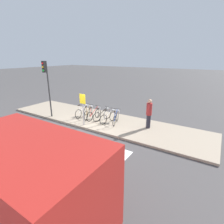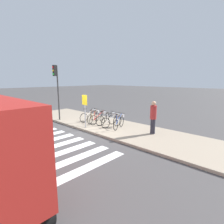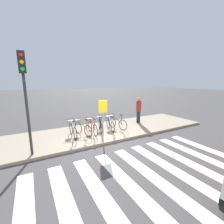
{
  "view_description": "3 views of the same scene",
  "coord_description": "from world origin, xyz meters",
  "px_view_note": "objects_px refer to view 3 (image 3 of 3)",
  "views": [
    {
      "loc": [
        6.87,
        -7.55,
        4.35
      ],
      "look_at": [
        1.19,
        1.45,
        0.93
      ],
      "focal_mm": 28.0,
      "sensor_mm": 36.0,
      "label": 1
    },
    {
      "loc": [
        8.14,
        -6.16,
        3.08
      ],
      "look_at": [
        1.39,
        0.99,
        1.22
      ],
      "focal_mm": 28.0,
      "sensor_mm": 36.0,
      "label": 2
    },
    {
      "loc": [
        -3.23,
        -6.09,
        3.0
      ],
      "look_at": [
        1.0,
        1.58,
        1.22
      ],
      "focal_mm": 24.0,
      "sensor_mm": 36.0,
      "label": 3
    }
  ],
  "objects_px": {
    "parked_bicycle_1": "(82,127)",
    "parked_bicycle_4": "(110,123)",
    "sign_post": "(103,113)",
    "parked_bicycle_3": "(100,124)",
    "parked_bicycle_5": "(116,122)",
    "parked_bicycle_0": "(72,129)",
    "pedestrian": "(139,109)",
    "parked_bicycle_2": "(92,126)",
    "traffic_light": "(24,84)"
  },
  "relations": [
    {
      "from": "parked_bicycle_1",
      "to": "parked_bicycle_4",
      "type": "bearing_deg",
      "value": 0.41
    },
    {
      "from": "sign_post",
      "to": "parked_bicycle_3",
      "type": "bearing_deg",
      "value": 70.98
    },
    {
      "from": "parked_bicycle_1",
      "to": "parked_bicycle_5",
      "type": "relative_size",
      "value": 1.0
    },
    {
      "from": "parked_bicycle_0",
      "to": "parked_bicycle_3",
      "type": "relative_size",
      "value": 1.04
    },
    {
      "from": "parked_bicycle_0",
      "to": "pedestrian",
      "type": "bearing_deg",
      "value": 5.52
    },
    {
      "from": "parked_bicycle_3",
      "to": "parked_bicycle_4",
      "type": "distance_m",
      "value": 0.6
    },
    {
      "from": "parked_bicycle_0",
      "to": "parked_bicycle_5",
      "type": "relative_size",
      "value": 1.04
    },
    {
      "from": "parked_bicycle_2",
      "to": "sign_post",
      "type": "bearing_deg",
      "value": -85.83
    },
    {
      "from": "parked_bicycle_4",
      "to": "parked_bicycle_3",
      "type": "bearing_deg",
      "value": 166.98
    },
    {
      "from": "parked_bicycle_2",
      "to": "sign_post",
      "type": "xyz_separation_m",
      "value": [
        0.09,
        -1.28,
        0.96
      ]
    },
    {
      "from": "parked_bicycle_0",
      "to": "traffic_light",
      "type": "xyz_separation_m",
      "value": [
        -1.97,
        -1.37,
        2.38
      ]
    },
    {
      "from": "parked_bicycle_2",
      "to": "parked_bicycle_3",
      "type": "xyz_separation_m",
      "value": [
        0.6,
        0.18,
        0.0
      ]
    },
    {
      "from": "traffic_light",
      "to": "parked_bicycle_1",
      "type": "bearing_deg",
      "value": 28.7
    },
    {
      "from": "parked_bicycle_2",
      "to": "parked_bicycle_5",
      "type": "xyz_separation_m",
      "value": [
        1.66,
        0.12,
        0.0
      ]
    },
    {
      "from": "parked_bicycle_1",
      "to": "parked_bicycle_5",
      "type": "bearing_deg",
      "value": 2.2
    },
    {
      "from": "parked_bicycle_3",
      "to": "pedestrian",
      "type": "height_order",
      "value": "pedestrian"
    },
    {
      "from": "parked_bicycle_1",
      "to": "parked_bicycle_3",
      "type": "bearing_deg",
      "value": 7.19
    },
    {
      "from": "parked_bicycle_2",
      "to": "traffic_light",
      "type": "bearing_deg",
      "value": -156.47
    },
    {
      "from": "parked_bicycle_4",
      "to": "traffic_light",
      "type": "xyz_separation_m",
      "value": [
        -4.23,
        -1.37,
        2.38
      ]
    },
    {
      "from": "parked_bicycle_2",
      "to": "pedestrian",
      "type": "bearing_deg",
      "value": 7.82
    },
    {
      "from": "parked_bicycle_2",
      "to": "parked_bicycle_3",
      "type": "distance_m",
      "value": 0.62
    },
    {
      "from": "parked_bicycle_0",
      "to": "parked_bicycle_3",
      "type": "distance_m",
      "value": 1.68
    },
    {
      "from": "parked_bicycle_2",
      "to": "parked_bicycle_3",
      "type": "height_order",
      "value": "same"
    },
    {
      "from": "parked_bicycle_0",
      "to": "parked_bicycle_2",
      "type": "bearing_deg",
      "value": -2.51
    },
    {
      "from": "parked_bicycle_5",
      "to": "pedestrian",
      "type": "distance_m",
      "value": 2.18
    },
    {
      "from": "traffic_light",
      "to": "pedestrian",
      "type": "bearing_deg",
      "value": 15.18
    },
    {
      "from": "parked_bicycle_5",
      "to": "parked_bicycle_3",
      "type": "bearing_deg",
      "value": 176.71
    },
    {
      "from": "parked_bicycle_0",
      "to": "traffic_light",
      "type": "distance_m",
      "value": 3.38
    },
    {
      "from": "parked_bicycle_2",
      "to": "parked_bicycle_4",
      "type": "bearing_deg",
      "value": 2.08
    },
    {
      "from": "parked_bicycle_1",
      "to": "parked_bicycle_3",
      "type": "distance_m",
      "value": 1.17
    },
    {
      "from": "parked_bicycle_1",
      "to": "sign_post",
      "type": "relative_size",
      "value": 0.73
    },
    {
      "from": "parked_bicycle_0",
      "to": "sign_post",
      "type": "relative_size",
      "value": 0.76
    },
    {
      "from": "pedestrian",
      "to": "sign_post",
      "type": "distance_m",
      "value": 4.08
    },
    {
      "from": "parked_bicycle_3",
      "to": "parked_bicycle_0",
      "type": "bearing_deg",
      "value": -175.57
    },
    {
      "from": "parked_bicycle_4",
      "to": "parked_bicycle_5",
      "type": "xyz_separation_m",
      "value": [
        0.48,
        0.07,
        0.0
      ]
    },
    {
      "from": "traffic_light",
      "to": "parked_bicycle_0",
      "type": "bearing_deg",
      "value": 34.94
    },
    {
      "from": "parked_bicycle_3",
      "to": "parked_bicycle_2",
      "type": "bearing_deg",
      "value": -163.45
    },
    {
      "from": "parked_bicycle_0",
      "to": "pedestrian",
      "type": "relative_size",
      "value": 0.85
    },
    {
      "from": "parked_bicycle_2",
      "to": "parked_bicycle_4",
      "type": "distance_m",
      "value": 1.18
    },
    {
      "from": "parked_bicycle_1",
      "to": "parked_bicycle_2",
      "type": "bearing_deg",
      "value": -3.06
    },
    {
      "from": "parked_bicycle_5",
      "to": "traffic_light",
      "type": "distance_m",
      "value": 5.47
    },
    {
      "from": "parked_bicycle_2",
      "to": "traffic_light",
      "type": "distance_m",
      "value": 4.09
    },
    {
      "from": "parked_bicycle_0",
      "to": "parked_bicycle_1",
      "type": "distance_m",
      "value": 0.51
    },
    {
      "from": "parked_bicycle_1",
      "to": "pedestrian",
      "type": "bearing_deg",
      "value": 6.4
    },
    {
      "from": "parked_bicycle_5",
      "to": "sign_post",
      "type": "relative_size",
      "value": 0.73
    },
    {
      "from": "parked_bicycle_1",
      "to": "parked_bicycle_3",
      "type": "height_order",
      "value": "same"
    },
    {
      "from": "parked_bicycle_3",
      "to": "parked_bicycle_5",
      "type": "bearing_deg",
      "value": -3.29
    },
    {
      "from": "pedestrian",
      "to": "sign_post",
      "type": "xyz_separation_m",
      "value": [
        -3.64,
        -1.79,
        0.42
      ]
    },
    {
      "from": "parked_bicycle_4",
      "to": "pedestrian",
      "type": "xyz_separation_m",
      "value": [
        2.55,
        0.47,
        0.53
      ]
    },
    {
      "from": "parked_bicycle_3",
      "to": "pedestrian",
      "type": "relative_size",
      "value": 0.82
    }
  ]
}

